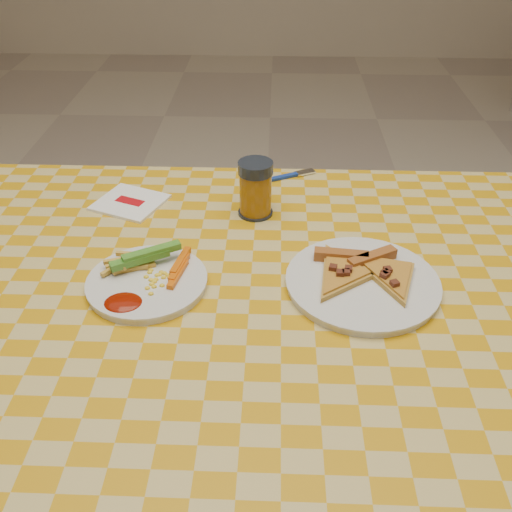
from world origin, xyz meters
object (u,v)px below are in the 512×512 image
object	(u,v)px
table	(251,319)
plate_right	(362,284)
plate_left	(147,283)
drink_glass	(255,189)

from	to	relation	value
table	plate_right	bearing A→B (deg)	2.02
plate_left	drink_glass	world-z (taller)	drink_glass
plate_right	table	bearing A→B (deg)	-177.98
table	plate_right	distance (m)	0.20
table	drink_glass	distance (m)	0.27
plate_left	drink_glass	bearing A→B (deg)	54.77
table	plate_left	distance (m)	0.19
plate_left	drink_glass	size ratio (longest dim) A/B	1.75
plate_right	drink_glass	xyz separation A→B (m)	(-0.19, 0.23, 0.05)
drink_glass	table	bearing A→B (deg)	-89.89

